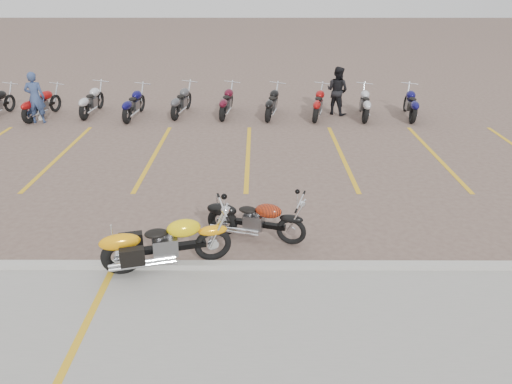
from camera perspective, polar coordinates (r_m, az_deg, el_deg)
ground at (r=10.74m, az=-1.30°, el=-2.97°), size 100.00×100.00×0.00m
concrete_apron at (r=7.03m, az=-2.21°, el=-19.79°), size 60.00×5.00×0.01m
curb at (r=8.97m, az=-1.60°, el=-8.42°), size 60.00×0.18×0.12m
parking_stripes at (r=14.42m, az=-0.92°, el=4.26°), size 38.00×5.50×0.01m
apron_stripe at (r=7.48m, az=-21.12°, el=-18.49°), size 0.12×5.00×0.00m
yellow_cruiser at (r=8.95m, az=-10.47°, el=-5.90°), size 2.25×0.74×0.94m
flame_cruiser at (r=9.73m, az=-0.26°, el=-3.30°), size 1.96×0.69×0.83m
person_a at (r=18.97m, az=-23.94°, el=9.83°), size 0.69×0.49×1.77m
person_b at (r=18.75m, az=9.27°, el=11.36°), size 1.07×1.04×1.74m
bollard at (r=19.42m, az=-23.56°, el=9.00°), size 0.17×0.17×1.00m
bg_bike_row at (r=18.45m, az=-6.08°, el=10.31°), size 15.76×2.07×1.10m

